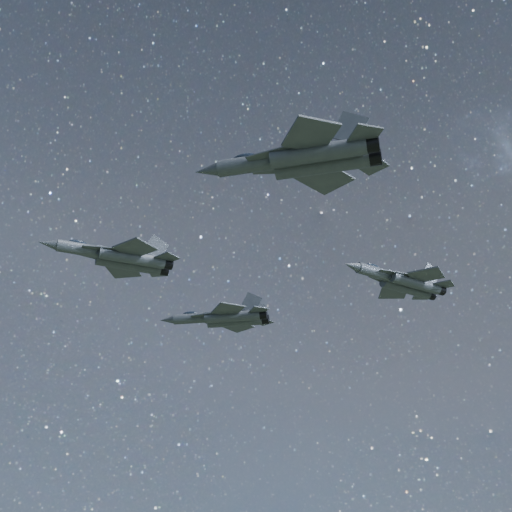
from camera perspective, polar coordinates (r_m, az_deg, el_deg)
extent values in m
cylinder|color=#363C44|center=(80.47, -13.38, 0.46)|extent=(6.60, 3.00, 1.36)
cone|color=#363C44|center=(80.12, -16.32, 0.97)|extent=(2.34, 1.73, 1.22)
ellipsoid|color=#1B2431|center=(80.65, -14.06, 1.00)|extent=(2.25, 1.43, 0.67)
cube|color=#363C44|center=(81.07, -10.24, -0.11)|extent=(7.26, 3.13, 1.14)
cylinder|color=#363C44|center=(80.18, -9.88, -0.15)|extent=(7.44, 3.22, 1.36)
cylinder|color=#363C44|center=(81.73, -10.16, -0.66)|extent=(7.44, 3.22, 1.36)
cylinder|color=black|center=(80.97, -7.12, -0.63)|extent=(1.42, 1.51, 1.26)
cylinder|color=black|center=(82.50, -7.44, -1.12)|extent=(1.42, 1.51, 1.26)
cube|color=#363C44|center=(79.56, -12.13, 0.56)|extent=(4.60, 1.28, 0.10)
cube|color=#363C44|center=(81.66, -12.45, -0.15)|extent=(4.51, 2.86, 0.10)
cube|color=#363C44|center=(78.39, -9.65, 0.62)|extent=(5.01, 4.99, 0.17)
cube|color=#363C44|center=(83.64, -10.58, -1.12)|extent=(4.27, 4.56, 0.17)
cube|color=#363C44|center=(79.98, -7.13, -0.14)|extent=(2.97, 2.97, 0.13)
cube|color=#363C44|center=(83.50, -7.87, -1.29)|extent=(2.51, 2.63, 0.13)
cube|color=#363C44|center=(81.21, -8.02, 0.66)|extent=(3.02, 0.68, 3.11)
cube|color=#363C44|center=(83.11, -8.40, 0.02)|extent=(2.91, 1.16, 3.11)
cylinder|color=#363C44|center=(101.88, -4.68, -4.97)|extent=(7.01, 3.31, 1.45)
cone|color=#363C44|center=(103.00, -7.10, -5.10)|extent=(2.51, 1.87, 1.30)
ellipsoid|color=#1B2431|center=(102.40, -5.27, -4.64)|extent=(2.40, 1.56, 0.72)
cube|color=#363C44|center=(100.87, -2.00, -4.85)|extent=(7.71, 3.47, 1.21)
cylinder|color=#363C44|center=(99.80, -1.90, -4.86)|extent=(7.90, 3.57, 1.45)
cylinder|color=#363C44|center=(101.49, -1.70, -5.25)|extent=(7.90, 3.57, 1.45)
cylinder|color=black|center=(99.10, 0.54, -4.71)|extent=(1.53, 1.62, 1.34)
cylinder|color=black|center=(100.81, 0.70, -5.10)|extent=(1.53, 1.62, 1.34)
cube|color=#363C44|center=(100.34, -3.92, -4.72)|extent=(4.77, 3.12, 0.11)
cube|color=#363C44|center=(102.61, -3.61, -5.24)|extent=(4.91, 1.46, 0.11)
cube|color=#363C44|center=(97.88, -2.25, -4.28)|extent=(4.49, 4.81, 0.19)
cube|color=#363C44|center=(103.63, -1.57, -5.60)|extent=(5.33, 5.30, 0.19)
cube|color=#363C44|center=(98.12, 0.21, -4.36)|extent=(2.63, 2.77, 0.14)
cube|color=#363C44|center=(102.04, 0.59, -5.27)|extent=(3.16, 3.15, 0.14)
cube|color=#363C44|center=(99.80, -0.39, -3.78)|extent=(3.07, 1.29, 3.31)
cube|color=#363C44|center=(101.92, -0.17, -4.28)|extent=(3.20, 0.79, 3.31)
cylinder|color=#363C44|center=(69.18, 0.19, 7.43)|extent=(8.02, 4.46, 1.68)
cone|color=#363C44|center=(70.41, -3.91, 6.83)|extent=(2.95, 2.34, 1.50)
ellipsoid|color=#1B2431|center=(69.91, -0.85, 7.83)|extent=(2.79, 1.98, 0.83)
cube|color=#363C44|center=(68.24, 4.79, 8.02)|extent=(8.79, 4.71, 1.40)
cylinder|color=#363C44|center=(67.04, 5.01, 8.24)|extent=(9.02, 4.85, 1.68)
cylinder|color=#363C44|center=(68.80, 5.32, 7.24)|extent=(9.02, 4.85, 1.68)
cylinder|color=black|center=(66.63, 9.24, 8.77)|extent=(1.86, 1.95, 1.55)
cylinder|color=black|center=(68.40, 9.44, 7.75)|extent=(1.86, 1.95, 1.55)
cube|color=#363C44|center=(67.58, 1.49, 8.24)|extent=(5.35, 3.99, 0.13)
cube|color=#363C44|center=(69.92, 2.03, 6.91)|extent=(5.71, 2.17, 0.13)
cube|color=#363C44|center=(65.12, 4.41, 9.64)|extent=(4.87, 5.30, 0.21)
cube|color=#363C44|center=(71.07, 5.49, 6.23)|extent=(6.15, 6.04, 0.21)
cube|color=#363C44|center=(65.64, 8.72, 9.57)|extent=(2.85, 3.03, 0.16)
cube|color=#363C44|center=(69.70, 9.19, 7.22)|extent=(3.64, 3.61, 0.16)
cube|color=#363C44|center=(67.72, 7.53, 10.12)|extent=(3.43, 1.79, 3.83)
cube|color=#363C44|center=(69.89, 7.83, 8.83)|extent=(3.64, 1.24, 3.83)
cylinder|color=#363C44|center=(89.76, 9.84, -1.39)|extent=(6.67, 3.99, 1.41)
cone|color=#363C44|center=(87.21, 7.66, -0.78)|extent=(2.49, 2.03, 1.26)
ellipsoid|color=#1B2431|center=(89.40, 9.28, -0.85)|extent=(2.35, 1.74, 0.69)
cube|color=#363C44|center=(92.64, 12.07, -2.04)|extent=(7.31, 4.24, 1.17)
cylinder|color=#363C44|center=(92.12, 12.64, -2.12)|extent=(7.50, 4.36, 1.41)
cylinder|color=#363C44|center=(93.30, 11.90, -2.52)|extent=(7.50, 4.36, 1.41)
cylinder|color=black|center=(94.84, 14.49, -2.64)|extent=(1.60, 1.66, 1.30)
cylinder|color=black|center=(95.99, 13.75, -3.02)|extent=(1.60, 1.66, 1.30)
cube|color=#363C44|center=(89.89, 11.14, -1.39)|extent=(4.79, 2.02, 0.11)
cube|color=#363C44|center=(91.52, 10.14, -1.96)|extent=(4.41, 3.50, 0.11)
cube|color=#363C44|center=(90.69, 13.46, -1.49)|extent=(5.13, 5.01, 0.18)
cube|color=#363C44|center=(94.71, 10.94, -2.86)|extent=(3.94, 4.32, 0.18)
cube|color=#363C44|center=(93.94, 14.81, -2.23)|extent=(3.04, 3.00, 0.14)
cube|color=#363C44|center=(96.58, 13.10, -3.13)|extent=(2.30, 2.46, 0.14)
cube|color=#363C44|center=(94.38, 13.80, -1.45)|extent=(3.01, 1.17, 3.21)
cube|color=#363C44|center=(95.82, 12.88, -1.95)|extent=(2.82, 1.63, 3.21)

